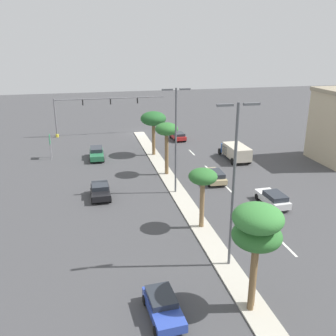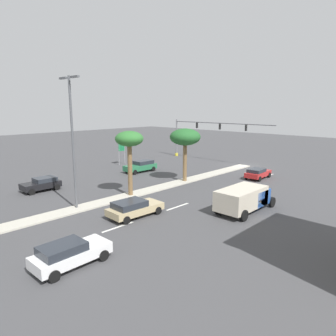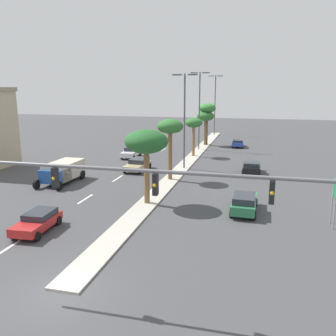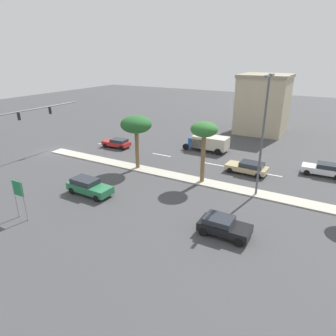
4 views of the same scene
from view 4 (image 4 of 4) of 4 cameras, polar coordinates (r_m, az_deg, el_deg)
ground_plane at (r=30.77m, az=11.08°, el=-3.67°), size 160.00×160.00×0.00m
median_curb at (r=29.63m, az=24.17°, el=-6.12°), size 1.80×63.67×0.12m
lane_stripe_far at (r=45.41m, az=-11.96°, el=4.42°), size 0.20×2.80×0.01m
lane_stripe_rear at (r=39.85m, az=-1.21°, el=2.54°), size 0.20×2.80×0.01m
lane_stripe_mid at (r=36.80m, az=8.97°, el=0.67°), size 0.20×2.80×0.01m
lane_stripe_near at (r=35.26m, az=18.95°, el=-1.18°), size 0.20×2.80×0.01m
directional_road_sign at (r=26.50m, az=-26.86°, el=-4.27°), size 0.10×1.21×3.37m
commercial_building at (r=53.51m, az=17.86°, el=11.68°), size 8.49×7.93×9.65m
palm_tree_leading at (r=33.84m, az=-6.15°, el=8.19°), size 3.55×3.55×6.16m
palm_tree_near at (r=29.89m, az=6.97°, el=6.94°), size 2.73×2.73×6.34m
street_lamp_far at (r=27.72m, az=17.91°, el=7.21°), size 2.90×0.24×11.06m
sedan_white_mid at (r=37.12m, az=27.88°, el=-0.18°), size 1.99×4.35×1.43m
sedan_green_far at (r=29.50m, az=-15.03°, el=-3.43°), size 2.04×4.64×1.52m
sedan_tan_rear at (r=34.61m, az=15.16°, el=0.14°), size 2.25×4.66×1.38m
sedan_red_inboard at (r=43.54m, az=-9.80°, el=4.82°), size 2.08×4.13×1.30m
sedan_black_near at (r=22.80m, az=10.60°, el=-10.89°), size 2.01×3.82×1.38m
box_truck at (r=41.75m, az=7.57°, el=4.95°), size 2.67×6.06×2.10m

